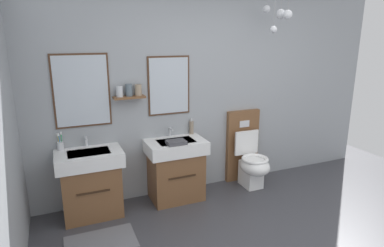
{
  "coord_description": "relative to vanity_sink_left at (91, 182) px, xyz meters",
  "views": [
    {
      "loc": [
        -1.92,
        -1.76,
        1.97
      ],
      "look_at": [
        -0.49,
        1.64,
        0.98
      ],
      "focal_mm": 30.6,
      "sensor_mm": 36.0,
      "label": 1
    }
  ],
  "objects": [
    {
      "name": "vanity_sink_left",
      "position": [
        0.0,
        0.0,
        0.0
      ],
      "size": [
        0.71,
        0.49,
        0.76
      ],
      "color": "brown",
      "rests_on": "ground"
    },
    {
      "name": "tap_on_left_sink",
      "position": [
        0.0,
        0.18,
        0.43
      ],
      "size": [
        0.03,
        0.13,
        0.11
      ],
      "color": "silver",
      "rests_on": "vanity_sink_left"
    },
    {
      "name": "vanity_sink_right",
      "position": [
        1.01,
        0.0,
        0.0
      ],
      "size": [
        0.71,
        0.49,
        0.76
      ],
      "color": "brown",
      "rests_on": "ground"
    },
    {
      "name": "soap_dispenser",
      "position": [
        1.29,
        0.17,
        0.45
      ],
      "size": [
        0.06,
        0.06,
        0.2
      ],
      "color": "gray",
      "rests_on": "vanity_sink_right"
    },
    {
      "name": "toothbrush_cup",
      "position": [
        -0.27,
        0.16,
        0.42
      ],
      "size": [
        0.07,
        0.07,
        0.21
      ],
      "color": "silver",
      "rests_on": "vanity_sink_left"
    },
    {
      "name": "toilet",
      "position": [
        2.06,
        0.0,
        -0.02
      ],
      "size": [
        0.48,
        0.62,
        1.0
      ],
      "color": "brown",
      "rests_on": "ground"
    },
    {
      "name": "wall_back",
      "position": [
        1.64,
        0.26,
        0.98
      ],
      "size": [
        4.88,
        0.65,
        2.76
      ],
      "color": "#999EA3",
      "rests_on": "ground"
    },
    {
      "name": "folded_hand_towel",
      "position": [
        0.97,
        -0.14,
        0.38
      ],
      "size": [
        0.22,
        0.16,
        0.04
      ],
      "primitive_type": "cube",
      "color": "#47474C",
      "rests_on": "vanity_sink_right"
    },
    {
      "name": "bath_mat",
      "position": [
        0.0,
        -0.59,
        -0.39
      ],
      "size": [
        0.68,
        0.44,
        0.01
      ],
      "primitive_type": "cube",
      "color": "slate",
      "rests_on": "ground"
    },
    {
      "name": "tap_on_right_sink",
      "position": [
        1.01,
        0.18,
        0.43
      ],
      "size": [
        0.03,
        0.13,
        0.11
      ],
      "color": "silver",
      "rests_on": "vanity_sink_right"
    }
  ]
}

